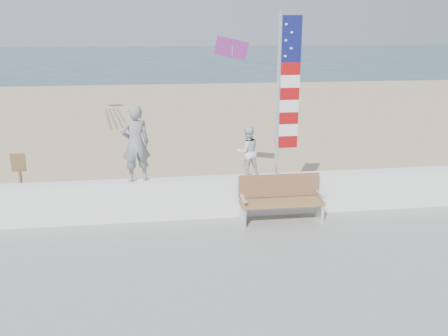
{
  "coord_description": "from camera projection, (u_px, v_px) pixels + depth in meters",
  "views": [
    {
      "loc": [
        -1.12,
        -7.9,
        4.26
      ],
      "look_at": [
        0.2,
        1.8,
        1.35
      ],
      "focal_mm": 38.0,
      "sensor_mm": 36.0,
      "label": 1
    }
  ],
  "objects": [
    {
      "name": "adult",
      "position": [
        136.0,
        144.0,
        10.01
      ],
      "size": [
        0.68,
        0.53,
        1.65
      ],
      "primitive_type": "imported",
      "rotation": [
        0.0,
        0.0,
        3.38
      ],
      "color": "gray",
      "rests_on": "seawall"
    },
    {
      "name": "sign",
      "position": [
        20.0,
        179.0,
        10.82
      ],
      "size": [
        0.32,
        0.07,
        1.46
      ],
      "color": "olive",
      "rests_on": "sand"
    },
    {
      "name": "seawall",
      "position": [
        214.0,
        197.0,
        10.58
      ],
      "size": [
        30.0,
        0.35,
        0.9
      ],
      "primitive_type": "cube",
      "color": "white",
      "rests_on": "boardwalk"
    },
    {
      "name": "ground",
      "position": [
        226.0,
        265.0,
        8.86
      ],
      "size": [
        220.0,
        220.0,
        0.0
      ],
      "primitive_type": "plane",
      "color": "#284451",
      "rests_on": "ground"
    },
    {
      "name": "bench",
      "position": [
        281.0,
        198.0,
        10.32
      ],
      "size": [
        1.8,
        0.57,
        1.0
      ],
      "color": "#9A7343",
      "rests_on": "boardwalk"
    },
    {
      "name": "flag",
      "position": [
        284.0,
        89.0,
        10.11
      ],
      "size": [
        0.5,
        0.08,
        3.5
      ],
      "color": "white",
      "rests_on": "seawall"
    },
    {
      "name": "parafoil_kite",
      "position": [
        232.0,
        48.0,
        11.58
      ],
      "size": [
        0.88,
        0.38,
        0.59
      ],
      "color": "red",
      "rests_on": "ground"
    },
    {
      "name": "child",
      "position": [
        247.0,
        152.0,
        10.39
      ],
      "size": [
        0.62,
        0.53,
        1.12
      ],
      "primitive_type": "imported",
      "rotation": [
        0.0,
        0.0,
        3.36
      ],
      "color": "silver",
      "rests_on": "seawall"
    },
    {
      "name": "sand",
      "position": [
        192.0,
        147.0,
        17.4
      ],
      "size": [
        90.0,
        40.0,
        0.08
      ],
      "primitive_type": "cube",
      "color": "tan",
      "rests_on": "ground"
    }
  ]
}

